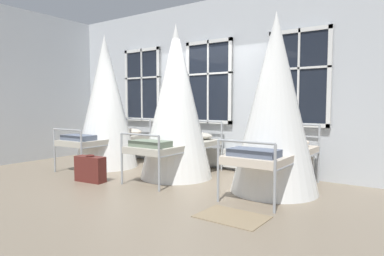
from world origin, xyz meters
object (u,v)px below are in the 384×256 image
(suitcase_dark, at_px, (90,169))
(cot_third, at_px, (275,105))
(cot_second, at_px, (176,103))
(cot_first, at_px, (106,103))

(suitcase_dark, bearing_deg, cot_third, 16.31)
(cot_second, relative_size, cot_third, 1.02)
(cot_first, xyz_separation_m, suitcase_dark, (0.88, -1.12, -1.14))
(cot_third, bearing_deg, cot_second, 92.00)
(cot_third, bearing_deg, suitcase_dark, 113.88)
(cot_second, bearing_deg, suitcase_dark, 139.47)
(cot_second, distance_m, cot_third, 1.85)
(cot_first, bearing_deg, suitcase_dark, -143.72)
(cot_first, height_order, suitcase_dark, cot_first)
(cot_first, distance_m, cot_second, 1.86)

